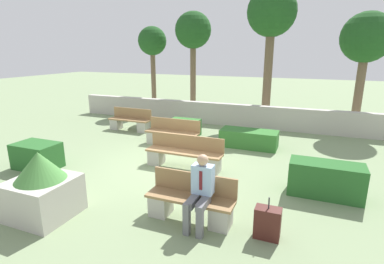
% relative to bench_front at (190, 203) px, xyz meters
% --- Properties ---
extents(ground_plane, '(60.00, 60.00, 0.00)m').
position_rel_bench_front_xyz_m(ground_plane, '(-1.56, 2.28, -0.33)').
color(ground_plane, gray).
extents(perimeter_wall, '(14.11, 0.30, 0.93)m').
position_rel_bench_front_xyz_m(perimeter_wall, '(-1.56, 7.49, 0.14)').
color(perimeter_wall, '#B7B2A8').
rests_on(perimeter_wall, ground_plane).
extents(bench_front, '(1.67, 0.49, 0.86)m').
position_rel_bench_front_xyz_m(bench_front, '(0.00, 0.00, 0.00)').
color(bench_front, '#937047').
rests_on(bench_front, ground_plane).
extents(bench_left_side, '(1.85, 0.49, 0.86)m').
position_rel_bench_front_xyz_m(bench_left_side, '(-2.33, 4.08, 0.01)').
color(bench_left_side, '#937047').
rests_on(bench_left_side, ground_plane).
extents(bench_right_side, '(1.73, 0.49, 0.86)m').
position_rel_bench_front_xyz_m(bench_right_side, '(-4.75, 5.18, 0.00)').
color(bench_right_side, '#937047').
rests_on(bench_right_side, ground_plane).
extents(bench_back, '(2.13, 0.49, 0.86)m').
position_rel_bench_front_xyz_m(bench_back, '(-1.15, 2.36, 0.02)').
color(bench_back, '#937047').
rests_on(bench_back, ground_plane).
extents(person_seated_man, '(0.38, 0.63, 1.34)m').
position_rel_bench_front_xyz_m(person_seated_man, '(0.25, -0.14, 0.41)').
color(person_seated_man, slate).
rests_on(person_seated_man, ground_plane).
extents(hedge_block_near_left, '(1.85, 0.79, 0.57)m').
position_rel_bench_front_xyz_m(hedge_block_near_left, '(0.10, 4.82, -0.04)').
color(hedge_block_near_left, '#33702D').
rests_on(hedge_block_near_left, ground_plane).
extents(hedge_block_near_right, '(1.53, 0.64, 0.75)m').
position_rel_bench_front_xyz_m(hedge_block_near_right, '(2.36, 2.00, 0.05)').
color(hedge_block_near_right, '#286028').
rests_on(hedge_block_near_right, ground_plane).
extents(hedge_block_mid_left, '(1.17, 0.77, 0.69)m').
position_rel_bench_front_xyz_m(hedge_block_mid_left, '(-4.82, 0.83, 0.02)').
color(hedge_block_mid_left, '#286028').
rests_on(hedge_block_mid_left, ground_plane).
extents(hedge_block_mid_right, '(1.12, 0.71, 0.61)m').
position_rel_bench_front_xyz_m(hedge_block_mid_right, '(-2.43, 5.30, -0.02)').
color(hedge_block_mid_right, '#33702D').
rests_on(hedge_block_mid_right, ground_plane).
extents(planter_corner_left, '(1.10, 1.10, 1.30)m').
position_rel_bench_front_xyz_m(planter_corner_left, '(-2.65, -0.93, 0.27)').
color(planter_corner_left, '#B7B2A8').
rests_on(planter_corner_left, ground_plane).
extents(suitcase, '(0.43, 0.26, 0.75)m').
position_rel_bench_front_xyz_m(suitcase, '(1.43, -0.05, -0.05)').
color(suitcase, '#471E19').
rests_on(suitcase, ground_plane).
extents(tree_leftmost, '(1.42, 1.42, 4.28)m').
position_rel_bench_front_xyz_m(tree_leftmost, '(-5.79, 9.07, 3.12)').
color(tree_leftmost, brown).
rests_on(tree_leftmost, ground_plane).
extents(tree_center_left, '(1.71, 1.71, 4.88)m').
position_rel_bench_front_xyz_m(tree_center_left, '(-3.60, 9.10, 3.59)').
color(tree_center_left, brown).
rests_on(tree_center_left, ground_plane).
extents(tree_center_right, '(2.01, 2.01, 5.64)m').
position_rel_bench_front_xyz_m(tree_center_right, '(0.04, 8.66, 4.15)').
color(tree_center_right, brown).
rests_on(tree_center_right, ground_plane).
extents(tree_rightmost, '(1.88, 1.88, 4.52)m').
position_rel_bench_front_xyz_m(tree_rightmost, '(3.58, 8.68, 3.16)').
color(tree_rightmost, brown).
rests_on(tree_rightmost, ground_plane).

